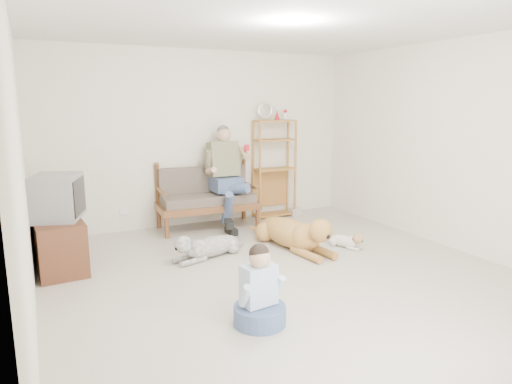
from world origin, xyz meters
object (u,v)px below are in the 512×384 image
etagere (274,168)px  tv_stand (58,245)px  golden_retriever (295,233)px  loveseat (206,196)px

etagere → tv_stand: 3.64m
tv_stand → golden_retriever: bearing=-14.4°
etagere → tv_stand: size_ratio=2.05×
etagere → golden_retriever: 1.86m
golden_retriever → loveseat: bearing=106.6°
tv_stand → etagere: bearing=14.3°
loveseat → tv_stand: 2.39m
golden_retriever → etagere: bearing=63.4°
loveseat → tv_stand: size_ratio=1.66×
tv_stand → loveseat: bearing=20.9°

